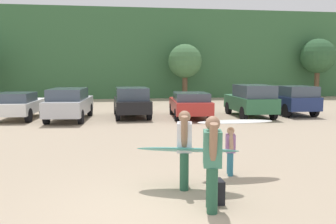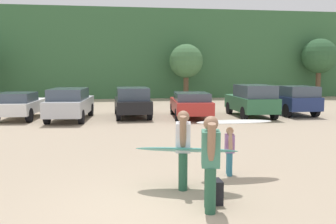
% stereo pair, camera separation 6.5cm
% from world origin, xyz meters
% --- Properties ---
extents(ground_plane, '(120.00, 120.00, 0.00)m').
position_xyz_m(ground_plane, '(0.00, 0.00, 0.00)').
color(ground_plane, tan).
extents(hillside_ridge, '(108.00, 12.00, 7.63)m').
position_xyz_m(hillside_ridge, '(0.00, 31.00, 3.82)').
color(hillside_ridge, '#38663D').
rests_on(hillside_ridge, ground_plane).
extents(tree_center_right, '(2.77, 2.77, 4.55)m').
position_xyz_m(tree_center_right, '(5.29, 23.56, 3.13)').
color(tree_center_right, brown).
rests_on(tree_center_right, ground_plane).
extents(tree_center, '(3.01, 3.01, 5.15)m').
position_xyz_m(tree_center, '(17.21, 23.79, 3.61)').
color(tree_center, brown).
rests_on(tree_center, ground_plane).
extents(parked_car_white, '(1.99, 4.06, 1.37)m').
position_xyz_m(parked_car_white, '(-5.33, 12.91, 0.74)').
color(parked_car_white, white).
rests_on(parked_car_white, ground_plane).
extents(parked_car_silver, '(2.09, 4.61, 1.59)m').
position_xyz_m(parked_car_silver, '(-2.80, 12.24, 0.84)').
color(parked_car_silver, silver).
rests_on(parked_car_silver, ground_plane).
extents(parked_car_black, '(1.84, 4.03, 1.57)m').
position_xyz_m(parked_car_black, '(0.32, 12.85, 0.82)').
color(parked_car_black, black).
rests_on(parked_car_black, ground_plane).
extents(parked_car_red, '(2.08, 4.16, 1.33)m').
position_xyz_m(parked_car_red, '(3.30, 12.21, 0.72)').
color(parked_car_red, '#B72D28').
rests_on(parked_car_red, ground_plane).
extents(parked_car_forest_green, '(1.84, 3.95, 1.71)m').
position_xyz_m(parked_car_forest_green, '(6.54, 12.00, 0.90)').
color(parked_car_forest_green, '#2D6642').
rests_on(parked_car_forest_green, ground_plane).
extents(parked_car_navy, '(1.79, 4.00, 1.62)m').
position_xyz_m(parked_car_navy, '(9.11, 12.67, 0.84)').
color(parked_car_navy, navy).
rests_on(parked_car_navy, ground_plane).
extents(person_adult, '(0.38, 0.80, 1.67)m').
position_xyz_m(person_adult, '(0.80, 1.10, 0.94)').
color(person_adult, '#26593F').
rests_on(person_adult, ground_plane).
extents(person_child, '(0.27, 0.54, 1.16)m').
position_xyz_m(person_child, '(2.08, 1.91, 0.65)').
color(person_child, teal).
rests_on(person_child, ground_plane).
extents(person_companion, '(0.39, 0.77, 1.71)m').
position_xyz_m(person_companion, '(1.05, -0.20, 0.97)').
color(person_companion, '#26593F').
rests_on(person_companion, ground_plane).
extents(surfboard_teal, '(2.23, 1.15, 0.25)m').
position_xyz_m(surfboard_teal, '(0.85, 1.01, 0.85)').
color(surfboard_teal, teal).
extents(surfboard_white, '(1.87, 0.56, 0.07)m').
position_xyz_m(surfboard_white, '(2.19, 1.88, 1.29)').
color(surfboard_white, white).
extents(backpack_dropped, '(0.24, 0.34, 0.45)m').
position_xyz_m(backpack_dropped, '(1.24, 0.13, 0.22)').
color(backpack_dropped, black).
rests_on(backpack_dropped, ground_plane).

